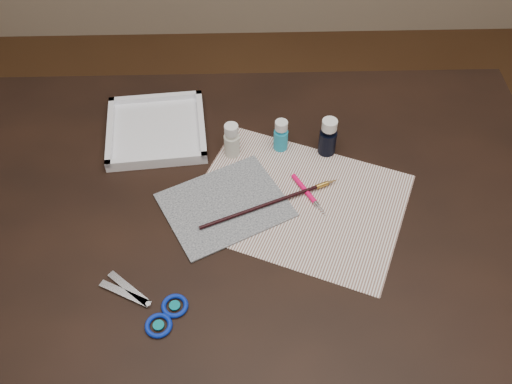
{
  "coord_description": "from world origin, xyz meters",
  "views": [
    {
      "loc": [
        -0.02,
        -0.75,
        1.67
      ],
      "look_at": [
        0.0,
        0.0,
        0.8
      ],
      "focal_mm": 40.0,
      "sensor_mm": 36.0,
      "label": 1
    }
  ],
  "objects_px": {
    "paint_bottle_white": "(232,140)",
    "palette_tray": "(156,129)",
    "scissors": "(139,303)",
    "paper": "(298,202)",
    "canvas": "(225,205)",
    "paint_bottle_navy": "(328,137)",
    "paint_bottle_cyan": "(281,135)"
  },
  "relations": [
    {
      "from": "canvas",
      "to": "paint_bottle_cyan",
      "type": "distance_m",
      "value": 0.21
    },
    {
      "from": "scissors",
      "to": "palette_tray",
      "type": "distance_m",
      "value": 0.45
    },
    {
      "from": "paint_bottle_white",
      "to": "palette_tray",
      "type": "relative_size",
      "value": 0.38
    },
    {
      "from": "paper",
      "to": "paint_bottle_navy",
      "type": "relative_size",
      "value": 4.55
    },
    {
      "from": "paper",
      "to": "canvas",
      "type": "xyz_separation_m",
      "value": [
        -0.15,
        -0.01,
        0.0
      ]
    },
    {
      "from": "paint_bottle_white",
      "to": "paint_bottle_navy",
      "type": "xyz_separation_m",
      "value": [
        0.21,
        -0.0,
        0.0
      ]
    },
    {
      "from": "paper",
      "to": "paint_bottle_cyan",
      "type": "height_order",
      "value": "paint_bottle_cyan"
    },
    {
      "from": "paper",
      "to": "canvas",
      "type": "distance_m",
      "value": 0.15
    },
    {
      "from": "paint_bottle_navy",
      "to": "canvas",
      "type": "bearing_deg",
      "value": -146.18
    },
    {
      "from": "canvas",
      "to": "paint_bottle_navy",
      "type": "height_order",
      "value": "paint_bottle_navy"
    },
    {
      "from": "paper",
      "to": "paint_bottle_navy",
      "type": "bearing_deg",
      "value": 63.07
    },
    {
      "from": "paint_bottle_navy",
      "to": "paint_bottle_cyan",
      "type": "bearing_deg",
      "value": 171.34
    },
    {
      "from": "paint_bottle_navy",
      "to": "palette_tray",
      "type": "distance_m",
      "value": 0.4
    },
    {
      "from": "paint_bottle_navy",
      "to": "palette_tray",
      "type": "bearing_deg",
      "value": 169.67
    },
    {
      "from": "paper",
      "to": "paint_bottle_cyan",
      "type": "relative_size",
      "value": 5.41
    },
    {
      "from": "paper",
      "to": "palette_tray",
      "type": "xyz_separation_m",
      "value": [
        -0.31,
        0.22,
        0.01
      ]
    },
    {
      "from": "paint_bottle_navy",
      "to": "palette_tray",
      "type": "height_order",
      "value": "paint_bottle_navy"
    },
    {
      "from": "paint_bottle_white",
      "to": "scissors",
      "type": "distance_m",
      "value": 0.42
    },
    {
      "from": "paper",
      "to": "paint_bottle_white",
      "type": "bearing_deg",
      "value": 133.36
    },
    {
      "from": "canvas",
      "to": "paint_bottle_cyan",
      "type": "xyz_separation_m",
      "value": [
        0.12,
        0.17,
        0.04
      ]
    },
    {
      "from": "paint_bottle_cyan",
      "to": "canvas",
      "type": "bearing_deg",
      "value": -126.53
    },
    {
      "from": "paint_bottle_cyan",
      "to": "paint_bottle_white",
      "type": "bearing_deg",
      "value": -171.97
    },
    {
      "from": "paint_bottle_white",
      "to": "palette_tray",
      "type": "bearing_deg",
      "value": 158.12
    },
    {
      "from": "paint_bottle_cyan",
      "to": "scissors",
      "type": "relative_size",
      "value": 0.41
    },
    {
      "from": "paint_bottle_white",
      "to": "paint_bottle_navy",
      "type": "bearing_deg",
      "value": -0.06
    },
    {
      "from": "paint_bottle_white",
      "to": "paint_bottle_cyan",
      "type": "relative_size",
      "value": 1.08
    },
    {
      "from": "paint_bottle_cyan",
      "to": "scissors",
      "type": "height_order",
      "value": "paint_bottle_cyan"
    },
    {
      "from": "canvas",
      "to": "scissors",
      "type": "bearing_deg",
      "value": -124.46
    },
    {
      "from": "canvas",
      "to": "palette_tray",
      "type": "height_order",
      "value": "palette_tray"
    },
    {
      "from": "canvas",
      "to": "paper",
      "type": "bearing_deg",
      "value": 2.35
    },
    {
      "from": "paper",
      "to": "canvas",
      "type": "bearing_deg",
      "value": -177.65
    },
    {
      "from": "paper",
      "to": "paint_bottle_cyan",
      "type": "xyz_separation_m",
      "value": [
        -0.03,
        0.16,
        0.04
      ]
    }
  ]
}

